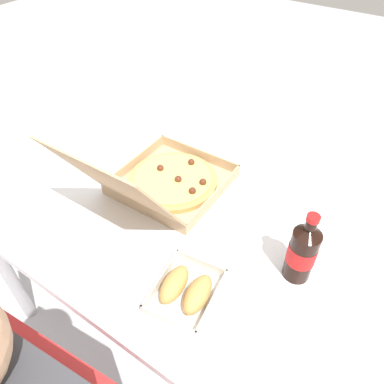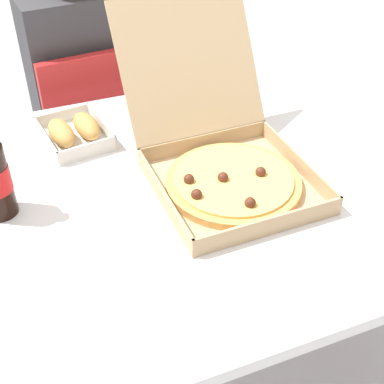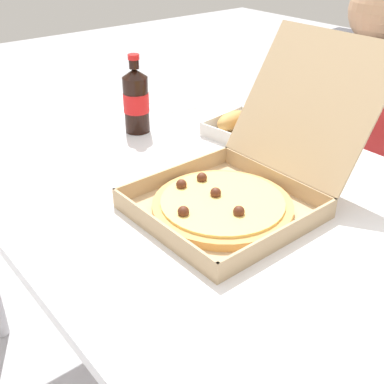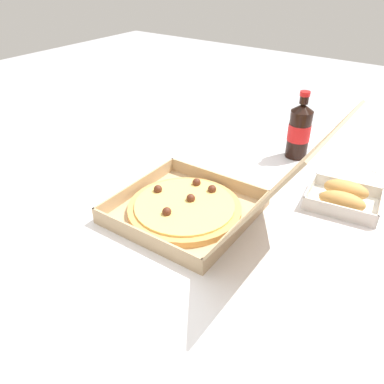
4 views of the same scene
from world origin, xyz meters
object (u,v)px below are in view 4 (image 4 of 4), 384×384
object	(u,v)px
cola_bottle	(299,130)
paper_menu	(378,158)
bread_side_box	(344,197)
pizza_box_open	(199,204)

from	to	relation	value
cola_bottle	paper_menu	xyz separation A→B (m)	(-0.15, 0.23, -0.09)
paper_menu	bread_side_box	bearing A→B (deg)	10.66
cola_bottle	paper_menu	bearing A→B (deg)	122.65
pizza_box_open	bread_side_box	world-z (taller)	pizza_box_open
pizza_box_open	cola_bottle	xyz separation A→B (m)	(-0.49, 0.06, 0.05)
pizza_box_open	paper_menu	size ratio (longest dim) A/B	2.48
cola_bottle	pizza_box_open	bearing A→B (deg)	-7.14
pizza_box_open	cola_bottle	distance (m)	0.49
pizza_box_open	bread_side_box	size ratio (longest dim) A/B	2.49
pizza_box_open	paper_menu	distance (m)	0.70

